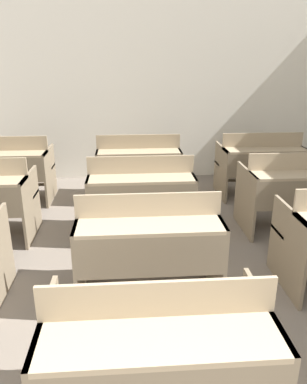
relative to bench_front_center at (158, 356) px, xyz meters
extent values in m
cube|color=white|center=(-0.10, 4.60, 1.08)|extent=(7.30, 0.06, 3.12)
cube|color=#796A53|center=(-0.56, 0.04, -0.12)|extent=(0.03, 0.71, 0.73)
cube|color=#796A53|center=(0.56, 0.04, -0.12)|extent=(0.03, 0.71, 0.73)
cube|color=tan|center=(0.00, -0.15, 0.23)|extent=(1.14, 0.32, 0.03)
cube|color=tan|center=(0.00, 0.00, 0.34)|extent=(1.14, 0.02, 0.19)
cube|color=tan|center=(0.00, 0.25, -0.06)|extent=(1.14, 0.29, 0.03)
cube|color=#796A53|center=(0.00, 0.25, -0.33)|extent=(1.08, 0.04, 0.04)
cube|color=#807059|center=(-0.53, 1.24, -0.12)|extent=(0.03, 0.71, 0.73)
cube|color=#807059|center=(0.58, 1.24, -0.12)|extent=(0.03, 0.71, 0.73)
cube|color=tan|center=(0.03, 1.05, 0.23)|extent=(1.14, 0.32, 0.03)
cube|color=#807059|center=(0.03, 0.90, 0.05)|extent=(1.08, 0.02, 0.33)
cube|color=tan|center=(0.03, 1.20, 0.34)|extent=(1.14, 0.02, 0.19)
cube|color=tan|center=(0.03, 1.45, -0.06)|extent=(1.14, 0.29, 0.03)
cube|color=#807059|center=(0.03, 1.45, -0.33)|extent=(1.08, 0.04, 0.04)
cube|color=#81715A|center=(1.21, 1.25, -0.12)|extent=(0.03, 0.71, 0.73)
cube|color=#7C6C55|center=(-1.19, 2.43, -0.12)|extent=(0.03, 0.71, 0.73)
cube|color=#7D6D56|center=(-0.54, 2.40, -0.12)|extent=(0.03, 0.71, 0.73)
cube|color=#7D6D56|center=(0.57, 2.40, -0.12)|extent=(0.03, 0.71, 0.73)
cube|color=tan|center=(0.02, 2.21, 0.23)|extent=(1.14, 0.32, 0.03)
cube|color=#7D6D56|center=(0.02, 2.06, 0.05)|extent=(1.08, 0.02, 0.33)
cube|color=tan|center=(0.02, 2.36, 0.34)|extent=(1.14, 0.02, 0.19)
cube|color=tan|center=(0.02, 2.61, -0.06)|extent=(1.14, 0.29, 0.03)
cube|color=#7D6D56|center=(0.02, 2.61, -0.33)|extent=(1.08, 0.04, 0.04)
cube|color=#81725B|center=(1.21, 2.42, -0.12)|extent=(0.03, 0.71, 0.73)
cube|color=tan|center=(1.76, 2.22, 0.23)|extent=(1.14, 0.32, 0.03)
cube|color=tan|center=(1.76, 2.37, 0.34)|extent=(1.14, 0.02, 0.19)
cube|color=tan|center=(1.76, 2.62, -0.06)|extent=(1.14, 0.29, 0.03)
cube|color=#81725B|center=(1.76, 2.62, -0.33)|extent=(1.08, 0.04, 0.04)
cube|color=#786952|center=(-1.20, 3.58, -0.12)|extent=(0.03, 0.71, 0.73)
cube|color=tan|center=(-1.76, 3.39, 0.23)|extent=(1.14, 0.32, 0.03)
cube|color=#786952|center=(-1.76, 3.24, 0.05)|extent=(1.08, 0.02, 0.33)
cube|color=tan|center=(-1.76, 3.54, 0.34)|extent=(1.14, 0.02, 0.19)
cube|color=tan|center=(-1.76, 3.79, -0.06)|extent=(1.14, 0.29, 0.03)
cube|color=#786952|center=(-1.76, 3.79, -0.33)|extent=(1.08, 0.04, 0.04)
cube|color=#796A53|center=(-0.52, 3.57, -0.12)|extent=(0.03, 0.71, 0.73)
cube|color=#796A53|center=(0.59, 3.57, -0.12)|extent=(0.03, 0.71, 0.73)
cube|color=tan|center=(0.03, 3.38, 0.23)|extent=(1.14, 0.32, 0.03)
cube|color=#796A53|center=(0.03, 3.23, 0.05)|extent=(1.08, 0.02, 0.33)
cube|color=tan|center=(0.03, 3.53, 0.34)|extent=(1.14, 0.02, 0.19)
cube|color=tan|center=(0.03, 3.78, -0.06)|extent=(1.14, 0.29, 0.03)
cube|color=#796A53|center=(0.03, 3.78, -0.33)|extent=(1.08, 0.04, 0.04)
cube|color=#7D6D56|center=(1.21, 3.57, -0.12)|extent=(0.03, 0.71, 0.73)
cube|color=#7D6D56|center=(2.32, 3.57, -0.12)|extent=(0.03, 0.71, 0.73)
cube|color=tan|center=(1.77, 3.38, 0.23)|extent=(1.14, 0.32, 0.03)
cube|color=#7D6D56|center=(1.77, 3.23, 0.05)|extent=(1.08, 0.02, 0.33)
cube|color=tan|center=(1.77, 3.53, 0.34)|extent=(1.14, 0.02, 0.19)
cube|color=tan|center=(1.77, 3.78, -0.06)|extent=(1.14, 0.29, 0.03)
cube|color=#7D6D56|center=(1.77, 3.78, -0.33)|extent=(1.08, 0.04, 0.04)
camera|label=1|loc=(-0.13, -1.49, 1.41)|focal=35.00mm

